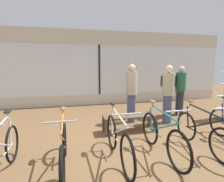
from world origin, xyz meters
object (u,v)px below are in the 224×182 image
at_px(customer_mid_floor, 168,90).
at_px(customer_near_rack, 132,92).
at_px(bicycle_far_left, 2,154).
at_px(display_bench, 130,118).
at_px(bicycle_center_right, 162,136).
at_px(customer_near_bench, 180,89).
at_px(bicycle_left, 63,149).
at_px(bicycle_right, 202,132).
at_px(bicycle_center_left, 118,140).
at_px(customer_by_window, 168,93).
at_px(accessory_rack, 224,99).

bearing_deg(customer_mid_floor, customer_near_rack, -172.86).
distance_m(bicycle_far_left, display_bench, 2.90).
distance_m(bicycle_center_right, customer_near_bench, 3.19).
bearing_deg(bicycle_left, bicycle_center_right, 1.84).
bearing_deg(bicycle_right, display_bench, 130.57).
distance_m(bicycle_center_left, customer_by_window, 2.69).
bearing_deg(customer_mid_floor, customer_near_bench, 17.88).
height_order(display_bench, customer_by_window, customer_by_window).
relative_size(bicycle_center_left, bicycle_center_right, 0.99).
relative_size(bicycle_center_left, accessory_rack, 1.06).
distance_m(bicycle_far_left, customer_near_rack, 3.60).
relative_size(customer_mid_floor, customer_near_bench, 1.01).
xyz_separation_m(bicycle_far_left, bicycle_center_right, (2.77, 0.03, 0.01)).
height_order(accessory_rack, customer_mid_floor, customer_mid_floor).
bearing_deg(display_bench, bicycle_center_left, -117.41).
height_order(display_bench, customer_mid_floor, customer_mid_floor).
bearing_deg(customer_near_bench, bicycle_far_left, -153.04).
bearing_deg(bicycle_center_right, bicycle_left, -178.16).
bearing_deg(customer_near_rack, bicycle_center_left, -115.86).
bearing_deg(customer_mid_floor, bicycle_left, -145.27).
distance_m(bicycle_left, customer_near_bench, 4.62).
relative_size(bicycle_far_left, customer_by_window, 0.96).
relative_size(bicycle_center_right, accessory_rack, 1.08).
relative_size(customer_by_window, customer_near_bench, 1.02).
distance_m(bicycle_left, customer_near_rack, 2.93).
height_order(display_bench, customer_near_bench, customer_near_bench).
bearing_deg(bicycle_right, accessory_rack, 36.23).
bearing_deg(bicycle_left, accessory_rack, 18.54).
distance_m(bicycle_left, customer_by_window, 3.51).
bearing_deg(bicycle_far_left, customer_near_bench, 26.96).
height_order(bicycle_left, display_bench, bicycle_left).
bearing_deg(bicycle_center_left, bicycle_far_left, -178.92).
bearing_deg(bicycle_center_left, bicycle_center_right, -0.13).
distance_m(bicycle_far_left, bicycle_right, 3.69).
height_order(bicycle_center_right, display_bench, bicycle_center_right).
height_order(bicycle_right, customer_mid_floor, customer_mid_floor).
bearing_deg(customer_near_bench, customer_mid_floor, -162.12).
xyz_separation_m(display_bench, customer_near_rack, (0.31, 0.73, 0.57)).
xyz_separation_m(accessory_rack, customer_near_bench, (-1.06, 0.81, 0.24)).
height_order(bicycle_far_left, accessory_rack, accessory_rack).
bearing_deg(display_bench, customer_mid_floor, 28.84).
height_order(bicycle_far_left, bicycle_right, bicycle_far_left).
height_order(bicycle_center_right, accessory_rack, accessory_rack).
distance_m(bicycle_right, customer_by_window, 1.80).
bearing_deg(bicycle_far_left, accessory_rack, 15.54).
bearing_deg(bicycle_center_right, display_bench, 98.71).
height_order(bicycle_left, bicycle_center_right, bicycle_center_right).
height_order(bicycle_left, customer_mid_floor, customer_mid_floor).
xyz_separation_m(bicycle_far_left, display_bench, (2.57, 1.35, -0.02)).
distance_m(bicycle_center_left, bicycle_right, 1.80).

